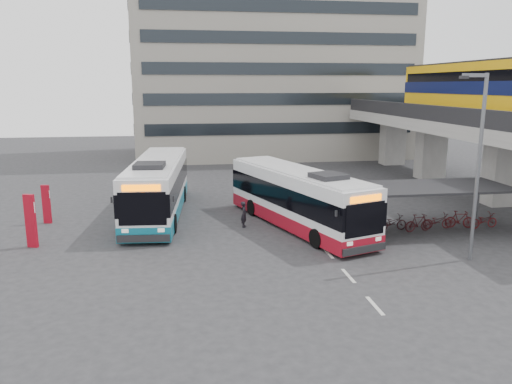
{
  "coord_description": "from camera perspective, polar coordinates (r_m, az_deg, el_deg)",
  "views": [
    {
      "loc": [
        -4.4,
        -22.3,
        7.99
      ],
      "look_at": [
        -0.26,
        5.29,
        2.0
      ],
      "focal_mm": 35.0,
      "sensor_mm": 36.0,
      "label": 1
    }
  ],
  "objects": [
    {
      "name": "lamp_post",
      "position": [
        24.39,
        23.97,
        3.68
      ],
      "size": [
        1.49,
        0.45,
        8.51
      ],
      "rotation": [
        0.0,
        0.0,
        0.19
      ],
      "color": "#595B60",
      "rests_on": "ground"
    },
    {
      "name": "bus_main",
      "position": [
        28.61,
        4.75,
        -0.72
      ],
      "size": [
        6.29,
        12.26,
        3.56
      ],
      "rotation": [
        0.0,
        0.0,
        0.32
      ],
      "color": "white",
      "rests_on": "ground"
    },
    {
      "name": "pedestrian",
      "position": [
        28.55,
        -1.37,
        -2.58
      ],
      "size": [
        0.5,
        0.63,
        1.5
      ],
      "primitive_type": "imported",
      "rotation": [
        0.0,
        0.0,
        1.28
      ],
      "color": "black",
      "rests_on": "ground"
    },
    {
      "name": "ground",
      "position": [
        24.09,
        2.5,
        -7.26
      ],
      "size": [
        120.0,
        120.0,
        0.0
      ],
      "primitive_type": "plane",
      "color": "#28282B",
      "rests_on": "ground"
    },
    {
      "name": "office_block",
      "position": [
        59.39,
        1.65,
        16.47
      ],
      "size": [
        30.0,
        15.0,
        25.0
      ],
      "primitive_type": "cube",
      "color": "gray",
      "rests_on": "ground"
    },
    {
      "name": "viaduct",
      "position": [
        39.95,
        24.16,
        8.55
      ],
      "size": [
        8.0,
        32.0,
        9.68
      ],
      "color": "gray",
      "rests_on": "ground"
    },
    {
      "name": "sign_totem_mid",
      "position": [
        27.3,
        -24.36,
        -2.95
      ],
      "size": [
        0.57,
        0.35,
        2.72
      ],
      "rotation": [
        0.0,
        0.0,
        -0.35
      ],
      "color": "maroon",
      "rests_on": "ground"
    },
    {
      "name": "road_markings",
      "position": [
        22.0,
        10.51,
        -9.38
      ],
      "size": [
        0.15,
        7.6,
        0.01
      ],
      "color": "beige",
      "rests_on": "ground"
    },
    {
      "name": "bus_teal",
      "position": [
        31.64,
        -11.15,
        0.52
      ],
      "size": [
        3.76,
        12.97,
        3.78
      ],
      "rotation": [
        0.0,
        0.0,
        -0.08
      ],
      "color": "white",
      "rests_on": "ground"
    },
    {
      "name": "bike_shelter",
      "position": [
        29.16,
        17.99,
        -1.63
      ],
      "size": [
        10.0,
        4.0,
        2.54
      ],
      "color": "#595B60",
      "rests_on": "ground"
    },
    {
      "name": "sign_totem_north",
      "position": [
        31.73,
        -22.84,
        -1.22
      ],
      "size": [
        0.5,
        0.24,
        2.3
      ],
      "rotation": [
        0.0,
        0.0,
        -0.21
      ],
      "color": "maroon",
      "rests_on": "ground"
    }
  ]
}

